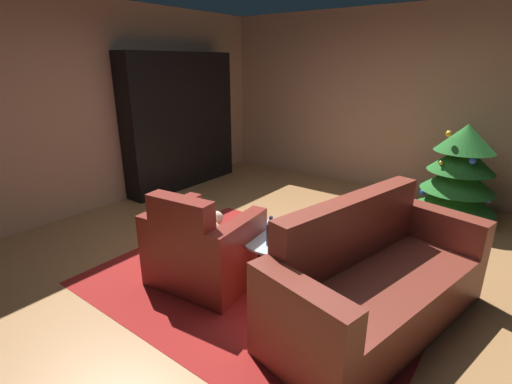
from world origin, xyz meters
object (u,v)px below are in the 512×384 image
armchair_red (202,250)px  bottle_on_table (271,234)px  bookshelf_unit (187,123)px  book_stack_on_table (285,229)px  couch_red (374,284)px  coffee_table (281,240)px  decorated_tree (460,173)px

armchair_red → bottle_on_table: (0.61, 0.21, 0.26)m
bookshelf_unit → book_stack_on_table: size_ratio=9.80×
bookshelf_unit → couch_red: bookshelf_unit is taller
armchair_red → coffee_table: 0.72m
bottle_on_table → decorated_tree: (0.94, 2.75, 0.04)m
bottle_on_table → bookshelf_unit: bearing=148.2°
armchair_red → decorated_tree: bearing=62.4°
armchair_red → bottle_on_table: 0.69m
couch_red → bottle_on_table: bearing=-167.7°
couch_red → bottle_on_table: (-0.84, -0.18, 0.25)m
couch_red → decorated_tree: decorated_tree is taller
bookshelf_unit → couch_red: bearing=-23.3°
couch_red → coffee_table: 0.87m
armchair_red → book_stack_on_table: armchair_red is taller
armchair_red → decorated_tree: 3.35m
couch_red → coffee_table: couch_red is taller
armchair_red → coffee_table: (0.58, 0.41, 0.11)m
couch_red → bottle_on_table: size_ratio=7.99×
armchair_red → bottle_on_table: size_ratio=3.75×
armchair_red → bookshelf_unit: bearing=138.7°
couch_red → book_stack_on_table: bearing=176.0°
coffee_table → book_stack_on_table: bearing=67.8°
coffee_table → decorated_tree: (0.97, 2.54, 0.19)m
bottle_on_table → decorated_tree: size_ratio=0.21×
coffee_table → book_stack_on_table: (0.02, 0.04, 0.09)m
decorated_tree → couch_red: bearing=-92.3°
bookshelf_unit → armchair_red: 3.08m
coffee_table → bottle_on_table: bearing=-82.4°
bookshelf_unit → armchair_red: bookshelf_unit is taller
bookshelf_unit → armchair_red: (2.26, -1.98, -0.69)m
coffee_table → couch_red: bearing=-1.4°
bookshelf_unit → coffee_table: bearing=-29.0°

